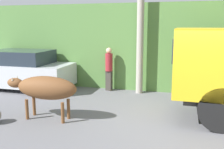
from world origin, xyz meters
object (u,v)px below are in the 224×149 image
Objects in this scene: parked_suv at (19,70)px; pedestrian_on_hill at (109,67)px; utility_pole at (141,6)px; brown_cow at (45,88)px.

parked_suv is 2.53× the size of pedestrian_on_hill.
utility_pole is at bearing 8.69° from parked_suv.
pedestrian_on_hill is at bearing 73.90° from brown_cow.
parked_suv is (-2.89, 2.93, -0.12)m from brown_cow.
parked_suv reaches higher than brown_cow.
brown_cow is at bearing -119.34° from utility_pole.
pedestrian_on_hill reaches higher than parked_suv.
brown_cow is 4.80m from utility_pole.
parked_suv is at bearing -172.25° from utility_pole.
parked_suv is 0.68× the size of utility_pole.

